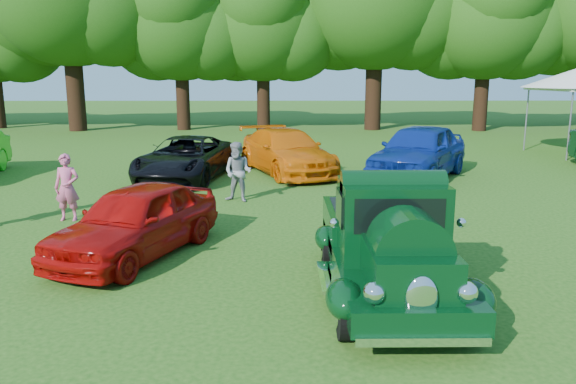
{
  "coord_description": "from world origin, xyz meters",
  "views": [
    {
      "loc": [
        0.39,
        -8.45,
        3.17
      ],
      "look_at": [
        0.5,
        1.35,
        1.1
      ],
      "focal_mm": 35.0,
      "sensor_mm": 36.0,
      "label": 1
    }
  ],
  "objects_px": {
    "hero_pickup": "(388,245)",
    "red_convertible": "(136,220)",
    "back_car_blue": "(419,151)",
    "spectator_grey": "(238,172)",
    "spectator_pink": "(67,187)",
    "back_car_black": "(185,158)",
    "back_car_orange": "(287,152)"
  },
  "relations": [
    {
      "from": "hero_pickup",
      "to": "red_convertible",
      "type": "relative_size",
      "value": 1.16
    },
    {
      "from": "hero_pickup",
      "to": "back_car_blue",
      "type": "xyz_separation_m",
      "value": [
        2.68,
        9.3,
        0.1
      ]
    },
    {
      "from": "red_convertible",
      "to": "spectator_grey",
      "type": "distance_m",
      "value": 4.56
    },
    {
      "from": "spectator_pink",
      "to": "spectator_grey",
      "type": "distance_m",
      "value": 4.04
    },
    {
      "from": "back_car_blue",
      "to": "spectator_grey",
      "type": "bearing_deg",
      "value": -117.5
    },
    {
      "from": "hero_pickup",
      "to": "spectator_grey",
      "type": "xyz_separation_m",
      "value": [
        -2.63,
        6.1,
        0.01
      ]
    },
    {
      "from": "red_convertible",
      "to": "spectator_pink",
      "type": "height_order",
      "value": "spectator_pink"
    },
    {
      "from": "spectator_grey",
      "to": "red_convertible",
      "type": "bearing_deg",
      "value": -89.02
    },
    {
      "from": "back_car_black",
      "to": "back_car_orange",
      "type": "relative_size",
      "value": 0.96
    },
    {
      "from": "red_convertible",
      "to": "spectator_pink",
      "type": "distance_m",
      "value": 3.26
    },
    {
      "from": "spectator_pink",
      "to": "hero_pickup",
      "type": "bearing_deg",
      "value": -34.21
    },
    {
      "from": "back_car_black",
      "to": "hero_pickup",
      "type": "bearing_deg",
      "value": -54.8
    },
    {
      "from": "back_car_orange",
      "to": "spectator_grey",
      "type": "height_order",
      "value": "spectator_grey"
    },
    {
      "from": "back_car_blue",
      "to": "hero_pickup",
      "type": "bearing_deg",
      "value": -74.69
    },
    {
      "from": "spectator_pink",
      "to": "back_car_black",
      "type": "bearing_deg",
      "value": 70.4
    },
    {
      "from": "back_car_blue",
      "to": "spectator_pink",
      "type": "bearing_deg",
      "value": -119.09
    },
    {
      "from": "back_car_black",
      "to": "spectator_grey",
      "type": "bearing_deg",
      "value": -49.86
    },
    {
      "from": "back_car_blue",
      "to": "spectator_grey",
      "type": "distance_m",
      "value": 6.21
    },
    {
      "from": "red_convertible",
      "to": "spectator_grey",
      "type": "relative_size",
      "value": 2.51
    },
    {
      "from": "spectator_pink",
      "to": "back_car_blue",
      "type": "bearing_deg",
      "value": 29.67
    },
    {
      "from": "hero_pickup",
      "to": "spectator_grey",
      "type": "relative_size",
      "value": 2.9
    },
    {
      "from": "back_car_black",
      "to": "spectator_pink",
      "type": "bearing_deg",
      "value": -100.58
    },
    {
      "from": "back_car_blue",
      "to": "spectator_pink",
      "type": "height_order",
      "value": "back_car_blue"
    },
    {
      "from": "red_convertible",
      "to": "spectator_grey",
      "type": "bearing_deg",
      "value": 92.9
    },
    {
      "from": "back_car_black",
      "to": "back_car_orange",
      "type": "xyz_separation_m",
      "value": [
        3.09,
        1.08,
        0.06
      ]
    },
    {
      "from": "hero_pickup",
      "to": "spectator_grey",
      "type": "height_order",
      "value": "hero_pickup"
    },
    {
      "from": "red_convertible",
      "to": "back_car_black",
      "type": "bearing_deg",
      "value": 114.59
    },
    {
      "from": "back_car_black",
      "to": "spectator_pink",
      "type": "height_order",
      "value": "spectator_pink"
    },
    {
      "from": "red_convertible",
      "to": "back_car_blue",
      "type": "relative_size",
      "value": 0.77
    },
    {
      "from": "back_car_black",
      "to": "back_car_orange",
      "type": "height_order",
      "value": "back_car_orange"
    },
    {
      "from": "hero_pickup",
      "to": "back_car_orange",
      "type": "relative_size",
      "value": 0.9
    },
    {
      "from": "back_car_black",
      "to": "spectator_grey",
      "type": "xyz_separation_m",
      "value": [
        1.83,
        -3.06,
        0.1
      ]
    }
  ]
}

